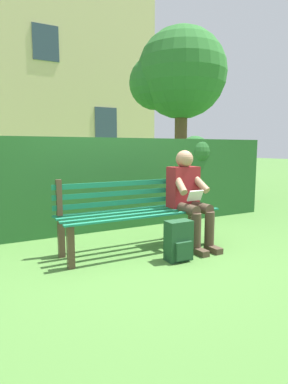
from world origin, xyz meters
The scene contains 7 objects.
ground centered at (0.00, 0.00, 0.00)m, with size 60.00×60.00×0.00m, color #477533.
park_bench centered at (0.00, -0.08, 0.47)m, with size 1.97×0.55×0.88m.
person_seated centered at (-0.63, 0.10, 0.65)m, with size 0.44×0.73×1.20m.
hedge_backdrop centered at (0.20, -1.34, 0.71)m, with size 6.53×0.66×1.44m.
tree centered at (-2.66, -3.22, 2.91)m, with size 2.21×2.10×4.03m.
building_facade centered at (-0.79, -9.99, 3.92)m, with size 8.76×2.76×7.84m.
backpack centered at (-0.21, 0.52, 0.22)m, with size 0.29×0.24×0.45m.
Camera 1 is at (1.74, 3.36, 1.23)m, focal length 30.11 mm.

